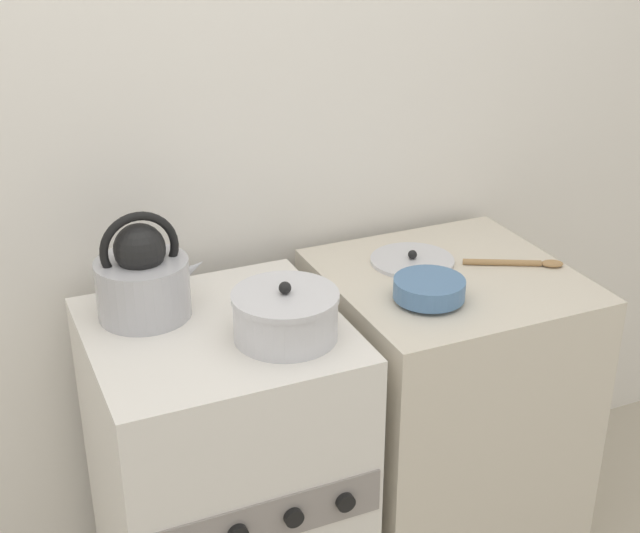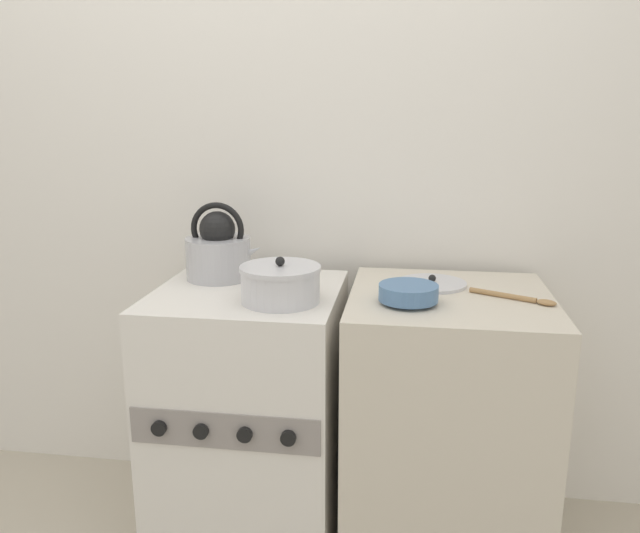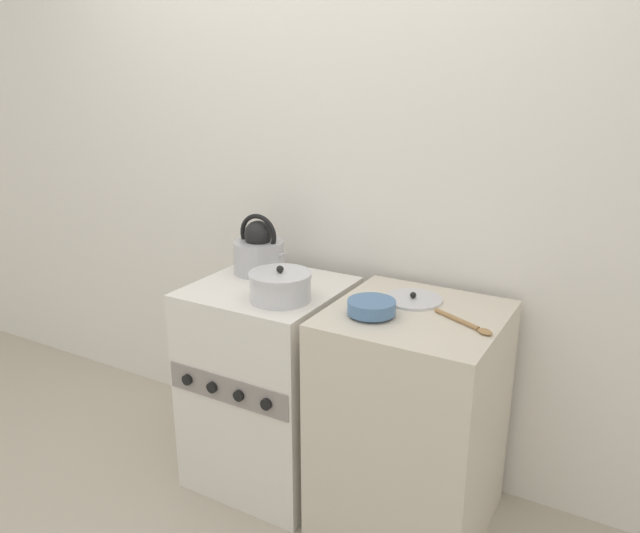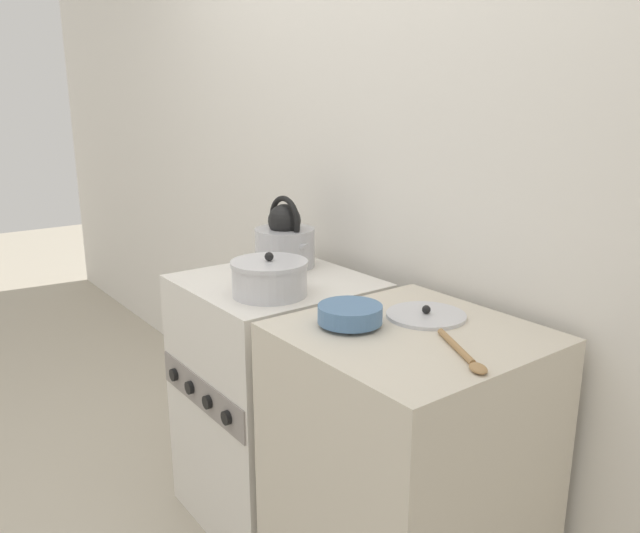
{
  "view_description": "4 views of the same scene",
  "coord_description": "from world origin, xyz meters",
  "px_view_note": "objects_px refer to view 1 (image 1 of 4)",
  "views": [
    {
      "loc": [
        -0.5,
        -1.44,
        1.86
      ],
      "look_at": [
        0.25,
        0.26,
        1.0
      ],
      "focal_mm": 50.0,
      "sensor_mm": 36.0,
      "label": 1
    },
    {
      "loc": [
        0.51,
        -1.55,
        1.43
      ],
      "look_at": [
        0.23,
        0.28,
        0.97
      ],
      "focal_mm": 35.0,
      "sensor_mm": 36.0,
      "label": 2
    },
    {
      "loc": [
        1.36,
        -1.67,
        1.74
      ],
      "look_at": [
        0.22,
        0.33,
        0.99
      ],
      "focal_mm": 35.0,
      "sensor_mm": 36.0,
      "label": 3
    },
    {
      "loc": [
        1.71,
        -0.8,
        1.47
      ],
      "look_at": [
        0.3,
        0.26,
        0.99
      ],
      "focal_mm": 35.0,
      "sensor_mm": 36.0,
      "label": 4
    }
  ],
  "objects_px": {
    "kettle": "(143,278)",
    "loose_pot_lid": "(412,260)",
    "stove": "(225,483)",
    "cooking_pot": "(285,315)",
    "enamel_bowl": "(429,289)"
  },
  "relations": [
    {
      "from": "kettle",
      "to": "loose_pot_lid",
      "type": "relative_size",
      "value": 1.2
    },
    {
      "from": "stove",
      "to": "kettle",
      "type": "bearing_deg",
      "value": 134.99
    },
    {
      "from": "stove",
      "to": "kettle",
      "type": "relative_size",
      "value": 3.31
    },
    {
      "from": "cooking_pot",
      "to": "loose_pot_lid",
      "type": "xyz_separation_m",
      "value": [
        0.45,
        0.23,
        -0.04
      ]
    },
    {
      "from": "kettle",
      "to": "loose_pot_lid",
      "type": "xyz_separation_m",
      "value": [
        0.71,
        -0.01,
        -0.08
      ]
    },
    {
      "from": "kettle",
      "to": "cooking_pot",
      "type": "bearing_deg",
      "value": -41.82
    },
    {
      "from": "enamel_bowl",
      "to": "loose_pot_lid",
      "type": "distance_m",
      "value": 0.23
    },
    {
      "from": "kettle",
      "to": "cooking_pot",
      "type": "distance_m",
      "value": 0.35
    },
    {
      "from": "loose_pot_lid",
      "to": "kettle",
      "type": "bearing_deg",
      "value": 179.53
    },
    {
      "from": "kettle",
      "to": "cooking_pot",
      "type": "relative_size",
      "value": 1.11
    },
    {
      "from": "stove",
      "to": "loose_pot_lid",
      "type": "xyz_separation_m",
      "value": [
        0.58,
        0.12,
        0.45
      ]
    },
    {
      "from": "stove",
      "to": "loose_pot_lid",
      "type": "height_order",
      "value": "loose_pot_lid"
    },
    {
      "from": "kettle",
      "to": "enamel_bowl",
      "type": "relative_size",
      "value": 1.54
    },
    {
      "from": "enamel_bowl",
      "to": "loose_pot_lid",
      "type": "relative_size",
      "value": 0.78
    },
    {
      "from": "loose_pot_lid",
      "to": "cooking_pot",
      "type": "bearing_deg",
      "value": -153.26
    }
  ]
}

